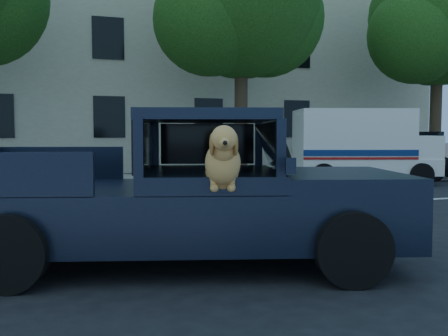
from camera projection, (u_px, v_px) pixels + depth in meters
name	position (u px, v px, depth m)	size (l,w,h in m)	color
ground	(128.00, 258.00, 6.29)	(120.00, 120.00, 0.00)	black
far_sidewalk	(89.00, 183.00, 15.02)	(60.00, 4.00, 0.15)	gray
lane_stripes	(206.00, 210.00, 10.14)	(21.60, 0.14, 0.01)	silver
street_tree_mid	(242.00, 9.00, 16.58)	(6.00, 5.20, 8.60)	#332619
street_tree_right	(438.00, 25.00, 19.04)	(6.00, 5.20, 8.60)	#332619
building_main	(148.00, 68.00, 22.56)	(26.00, 6.00, 9.00)	beige
pickup_truck	(179.00, 213.00, 5.95)	(5.46, 3.29, 1.83)	black
mail_truck	(361.00, 152.00, 15.48)	(4.56, 3.07, 2.30)	silver
parked_sedan	(398.00, 162.00, 16.91)	(3.72, 1.30, 1.22)	black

